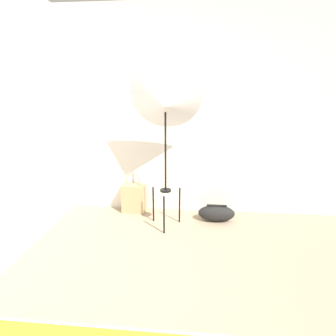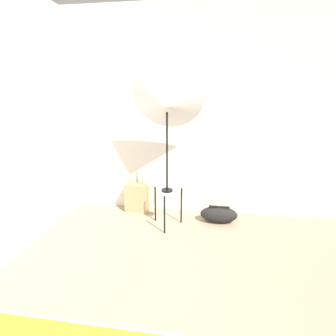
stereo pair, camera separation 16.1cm
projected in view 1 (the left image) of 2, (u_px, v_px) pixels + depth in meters
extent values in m
cube|color=silver|center=(158.00, 115.00, 3.36)|extent=(8.00, 0.05, 2.60)
cylinder|color=black|center=(164.00, 215.00, 3.00)|extent=(0.02, 0.02, 0.46)
cylinder|color=black|center=(153.00, 204.00, 3.29)|extent=(0.02, 0.02, 0.46)
cylinder|color=black|center=(180.00, 205.00, 3.26)|extent=(0.02, 0.02, 0.46)
cylinder|color=black|center=(166.00, 190.00, 3.12)|extent=(0.13, 0.13, 0.02)
cylinder|color=black|center=(165.00, 148.00, 2.97)|extent=(0.02, 0.02, 1.03)
cone|color=silver|center=(165.00, 101.00, 2.83)|extent=(0.81, 0.57, 0.83)
cube|color=tan|center=(134.00, 198.00, 3.57)|extent=(0.32, 0.16, 0.39)
torus|color=tan|center=(133.00, 180.00, 3.49)|extent=(0.19, 0.01, 0.19)
ellipsoid|color=black|center=(216.00, 213.00, 3.33)|extent=(0.46, 0.21, 0.21)
cube|color=black|center=(217.00, 205.00, 3.30)|extent=(0.25, 0.04, 0.01)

